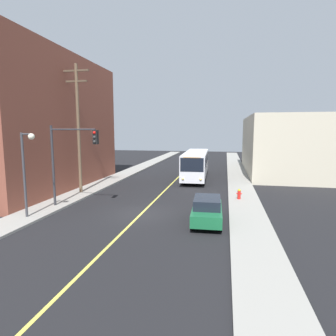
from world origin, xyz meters
TOP-DOWN VIEW (x-y plane):
  - ground_plane at (0.00, 0.00)m, footprint 120.00×120.00m
  - sidewalk_left at (-7.25, 10.00)m, footprint 2.50×90.00m
  - sidewalk_right at (7.25, 10.00)m, footprint 2.50×90.00m
  - lane_stripe_center at (0.00, 15.00)m, footprint 0.16×60.00m
  - building_left_brick at (-13.49, 6.82)m, footprint 10.00×18.85m
  - building_right_warehouse at (14.49, 22.09)m, footprint 12.00×19.42m
  - city_bus at (2.20, 15.52)m, footprint 2.94×12.22m
  - parked_car_green at (4.61, -1.07)m, footprint 1.96×4.46m
  - utility_pole_near at (-7.33, 5.01)m, footprint 2.40×0.28m
  - traffic_signal_left_corner at (-5.41, 0.34)m, footprint 3.75×0.48m
  - street_lamp_left at (-6.83, -2.65)m, footprint 0.98×0.40m
  - fire_hydrant at (6.85, 5.08)m, footprint 0.44×0.26m

SIDE VIEW (x-z plane):
  - ground_plane at x=0.00m, z-range 0.00..0.00m
  - lane_stripe_center at x=0.00m, z-range 0.00..0.01m
  - sidewalk_left at x=-7.25m, z-range 0.00..0.15m
  - sidewalk_right at x=7.25m, z-range 0.00..0.15m
  - fire_hydrant at x=6.85m, z-range 0.16..1.00m
  - parked_car_green at x=4.61m, z-range 0.03..1.65m
  - city_bus at x=2.20m, z-range 0.22..3.42m
  - street_lamp_left at x=-6.83m, z-range 0.99..6.49m
  - building_right_warehouse at x=14.49m, z-range 0.00..7.60m
  - traffic_signal_left_corner at x=-5.41m, z-range 1.30..7.30m
  - utility_pole_near at x=-7.33m, z-range 0.68..12.08m
  - building_left_brick at x=-13.49m, z-range 0.00..13.01m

